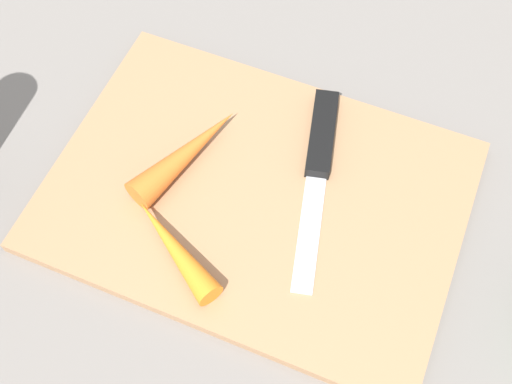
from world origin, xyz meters
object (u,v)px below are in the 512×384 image
at_px(knife, 320,146).
at_px(carrot_long, 187,153).
at_px(carrot_short, 175,248).
at_px(cutting_board, 256,195).

relative_size(knife, carrot_long, 1.66).
bearing_deg(carrot_long, carrot_short, -140.63).
relative_size(knife, carrot_short, 1.89).
relative_size(cutting_board, knife, 1.81).
xyz_separation_m(carrot_short, carrot_long, (-0.03, 0.09, 0.00)).
bearing_deg(carrot_long, knife, -40.69).
height_order(cutting_board, carrot_short, carrot_short).
bearing_deg(cutting_board, carrot_long, 175.53).
bearing_deg(knife, cutting_board, -43.62).
xyz_separation_m(knife, carrot_short, (-0.08, -0.14, 0.01)).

